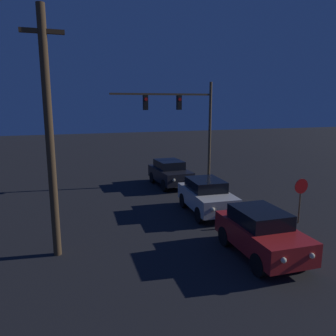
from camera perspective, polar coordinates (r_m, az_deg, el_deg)
name	(u,v)px	position (r m, az deg, el deg)	size (l,w,h in m)	color
car_near	(261,232)	(12.21, 15.92, -10.72)	(1.93, 3.94, 1.67)	#B21E1E
car_mid	(207,196)	(16.27, 6.73, -4.81)	(2.01, 3.98, 1.67)	beige
car_far	(170,173)	(21.45, 0.33, -0.81)	(2.02, 3.98, 1.67)	black
traffic_signal_mast	(186,116)	(21.33, 3.13, 8.98)	(6.66, 0.30, 6.70)	brown
stop_sign	(301,192)	(15.81, 22.11, -3.97)	(0.68, 0.07, 2.07)	brown
utility_pole	(49,134)	(11.70, -19.97, 5.62)	(1.37, 0.28, 8.43)	#4C3823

